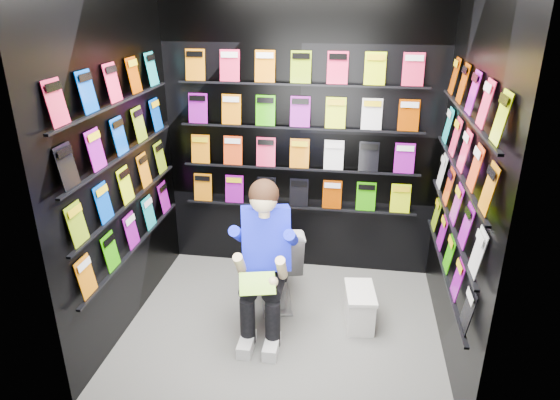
# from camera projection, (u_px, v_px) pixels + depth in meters

# --- Properties ---
(floor) EXTENTS (2.40, 2.40, 0.00)m
(floor) POSITION_uv_depth(u_px,v_px,m) (283.00, 326.00, 3.91)
(floor) COLOR slate
(floor) RESTS_ON ground
(wall_back) EXTENTS (2.40, 0.04, 2.60)m
(wall_back) POSITION_uv_depth(u_px,v_px,m) (300.00, 133.00, 4.33)
(wall_back) COLOR black
(wall_back) RESTS_ON floor
(wall_front) EXTENTS (2.40, 0.04, 2.60)m
(wall_front) POSITION_uv_depth(u_px,v_px,m) (254.00, 234.00, 2.50)
(wall_front) COLOR black
(wall_front) RESTS_ON floor
(wall_left) EXTENTS (0.04, 2.00, 2.60)m
(wall_left) POSITION_uv_depth(u_px,v_px,m) (119.00, 161.00, 3.59)
(wall_left) COLOR black
(wall_left) RESTS_ON floor
(wall_right) EXTENTS (0.04, 2.00, 2.60)m
(wall_right) POSITION_uv_depth(u_px,v_px,m) (465.00, 179.00, 3.25)
(wall_right) COLOR black
(wall_right) RESTS_ON floor
(comics_back) EXTENTS (2.10, 0.06, 1.37)m
(comics_back) POSITION_uv_depth(u_px,v_px,m) (300.00, 133.00, 4.30)
(comics_back) COLOR #E34316
(comics_back) RESTS_ON wall_back
(comics_left) EXTENTS (0.06, 1.70, 1.37)m
(comics_left) POSITION_uv_depth(u_px,v_px,m) (122.00, 161.00, 3.58)
(comics_left) COLOR #E34316
(comics_left) RESTS_ON wall_left
(comics_right) EXTENTS (0.06, 1.70, 1.37)m
(comics_right) POSITION_uv_depth(u_px,v_px,m) (461.00, 178.00, 3.25)
(comics_right) COLOR #E34316
(comics_right) RESTS_ON wall_right
(toilet) EXTENTS (0.58, 0.83, 0.73)m
(toilet) POSITION_uv_depth(u_px,v_px,m) (275.00, 259.00, 4.16)
(toilet) COLOR white
(toilet) RESTS_ON floor
(longbox) EXTENTS (0.24, 0.39, 0.27)m
(longbox) POSITION_uv_depth(u_px,v_px,m) (359.00, 309.00, 3.90)
(longbox) COLOR white
(longbox) RESTS_ON floor
(longbox_lid) EXTENTS (0.26, 0.41, 0.03)m
(longbox_lid) POSITION_uv_depth(u_px,v_px,m) (361.00, 292.00, 3.84)
(longbox_lid) COLOR white
(longbox_lid) RESTS_ON longbox
(reader) EXTENTS (0.63, 0.80, 1.30)m
(reader) POSITION_uv_depth(u_px,v_px,m) (266.00, 239.00, 3.67)
(reader) COLOR #0C13C9
(reader) RESTS_ON toilet
(held_comic) EXTENTS (0.27, 0.20, 0.10)m
(held_comic) POSITION_uv_depth(u_px,v_px,m) (257.00, 284.00, 3.41)
(held_comic) COLOR green
(held_comic) RESTS_ON reader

